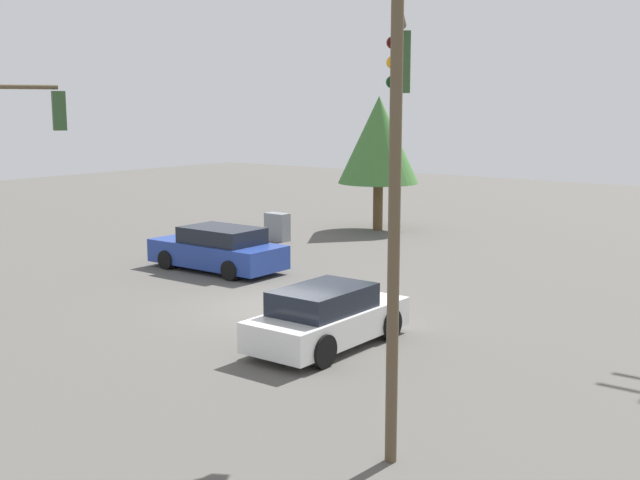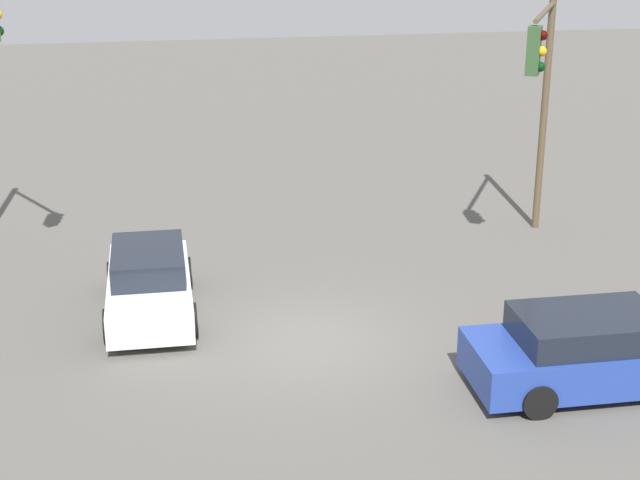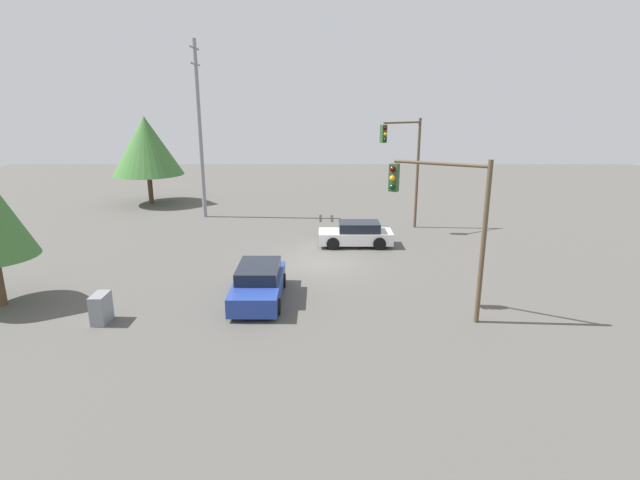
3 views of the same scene
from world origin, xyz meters
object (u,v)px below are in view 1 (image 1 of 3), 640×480
sedan_blue (218,249)px  traffic_signal_cross (397,149)px  electrical_cabinet (277,227)px  sedan_white (327,318)px

sedan_blue → traffic_signal_cross: bearing=-123.9°
traffic_signal_cross → electrical_cabinet: 19.76m
traffic_signal_cross → electrical_cabinet: size_ratio=6.26×
sedan_white → electrical_cabinet: size_ratio=3.74×
sedan_blue → sedan_white: bearing=-120.2°
sedan_white → traffic_signal_cross: bearing=-40.6°
sedan_white → traffic_signal_cross: 6.34m
sedan_white → electrical_cabinet: 14.41m
sedan_white → electrical_cabinet: sedan_white is taller
sedan_white → electrical_cabinet: (-10.15, 10.24, -0.12)m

